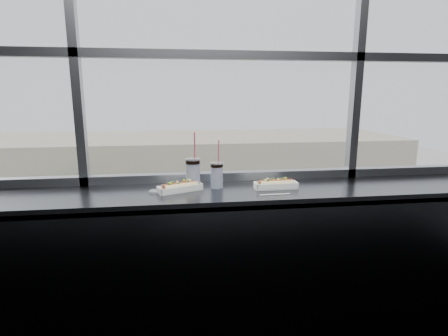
{
  "coord_description": "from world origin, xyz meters",
  "views": [
    {
      "loc": [
        -0.34,
        -1.03,
        1.73
      ],
      "look_at": [
        -0.04,
        1.23,
        1.25
      ],
      "focal_mm": 28.0,
      "sensor_mm": 36.0,
      "label": 1
    }
  ],
  "objects": [
    {
      "name": "wall_back_lower",
      "position": [
        0.0,
        1.5,
        0.55
      ],
      "size": [
        6.0,
        0.0,
        6.0
      ],
      "primitive_type": "plane",
      "rotation": [
        1.57,
        0.0,
        0.0
      ],
      "color": "black",
      "rests_on": "ground"
    },
    {
      "name": "window_glass",
      "position": [
        0.0,
        1.52,
        2.3
      ],
      "size": [
        6.0,
        0.0,
        6.0
      ],
      "primitive_type": "plane",
      "rotation": [
        1.57,
        0.0,
        0.0
      ],
      "color": "silver",
      "rests_on": "ground"
    },
    {
      "name": "window_mullions",
      "position": [
        0.0,
        1.5,
        2.3
      ],
      "size": [
        6.0,
        0.08,
        2.4
      ],
      "primitive_type": null,
      "color": "gray",
      "rests_on": "ground"
    },
    {
      "name": "counter",
      "position": [
        0.0,
        1.23,
        1.07
      ],
      "size": [
        6.0,
        0.55,
        0.06
      ],
      "primitive_type": "cube",
      "color": "#505358",
      "rests_on": "ground"
    },
    {
      "name": "counter_fascia",
      "position": [
        0.0,
        0.97,
        0.55
      ],
      "size": [
        6.0,
        0.04,
        1.04
      ],
      "primitive_type": "cube",
      "color": "#505358",
      "rests_on": "ground"
    },
    {
      "name": "hotdog_tray_left",
      "position": [
        -0.33,
        1.23,
        1.13
      ],
      "size": [
        0.31,
        0.2,
        0.07
      ],
      "rotation": [
        0.0,
        0.0,
        0.39
      ],
      "color": "white",
      "rests_on": "counter"
    },
    {
      "name": "hotdog_tray_right",
      "position": [
        0.32,
        1.21,
        1.13
      ],
      "size": [
        0.3,
        0.1,
        0.07
      ],
      "rotation": [
        0.0,
        0.0,
        0.02
      ],
      "color": "white",
      "rests_on": "counter"
    },
    {
      "name": "soda_cup_left",
      "position": [
        -0.24,
        1.31,
        1.21
      ],
      "size": [
        0.11,
        0.11,
        0.39
      ],
      "color": "white",
      "rests_on": "counter"
    },
    {
      "name": "soda_cup_right",
      "position": [
        -0.08,
        1.29,
        1.2
      ],
      "size": [
        0.09,
        0.09,
        0.33
      ],
      "color": "white",
      "rests_on": "counter"
    },
    {
      "name": "loose_straw",
      "position": [
        0.27,
        1.06,
        1.1
      ],
      "size": [
        0.2,
        0.02,
        0.01
      ],
      "primitive_type": "cylinder",
      "rotation": [
        0.0,
        1.57,
        0.04
      ],
      "color": "white",
      "rests_on": "counter"
    },
    {
      "name": "wrapper",
      "position": [
        -0.49,
        1.22,
        1.11
      ],
      "size": [
        0.1,
        0.07,
        0.02
      ],
      "primitive_type": "ellipsoid",
      "color": "silver",
      "rests_on": "counter"
    },
    {
      "name": "plaza_ground",
      "position": [
        0.0,
        45.0,
        -11.0
      ],
      "size": [
        120.0,
        120.0,
        0.0
      ],
      "primitive_type": "plane",
      "color": "beige",
      "rests_on": "ground"
    },
    {
      "name": "street_asphalt",
      "position": [
        0.0,
        21.5,
        -10.97
      ],
      "size": [
        80.0,
        10.0,
        0.06
      ],
      "primitive_type": "cube",
      "color": "black",
      "rests_on": "plaza_ground"
    },
    {
      "name": "far_sidewalk",
      "position": [
        0.0,
        29.5,
        -10.98
      ],
      "size": [
        80.0,
        6.0,
        0.04
      ],
      "primitive_type": "cube",
      "color": "beige",
      "rests_on": "plaza_ground"
    },
    {
      "name": "far_building",
      "position": [
        0.0,
        39.5,
        -7.0
      ],
      "size": [
        50.0,
        14.0,
        8.0
      ],
      "primitive_type": "cube",
      "color": "#BEB398",
      "rests_on": "plaza_ground"
    },
    {
      "name": "car_near_b",
      "position": [
        -6.57,
        17.5,
        -9.92
      ],
      "size": [
        3.33,
        6.4,
        2.04
      ],
      "primitive_type": "imported",
      "rotation": [
        0.0,
        0.0,
        1.7
      ],
      "color": "black",
      "rests_on": "street_asphalt"
    },
    {
      "name": "car_far_c",
      "position": [
        12.57,
        25.5,
        -9.92
      ],
      "size": [
        2.91,
        6.26,
        2.04
      ],
      "primitive_type": "imported",
      "rotation": [
        0.0,
        0.0,
        1.51
      ],
      "color": "white",
      "rests_on": "street_asphalt"
    },
    {
      "name": "car_far_b",
      "position": [
        2.39,
        25.5,
        -9.95
      ],
      "size": [
        2.78,
        6.06,
        1.98
      ],
      "primitive_type": "imported",
      "rotation": [
        0.0,
        0.0,
        1.62
      ],
      "color": "#AB1B00",
      "rests_on": "street_asphalt"
    },
    {
      "name": "car_near_d",
      "position": [
        5.37,
        17.5,
        -9.83
      ],
      "size": [
        3.4,
        6.89,
        2.22
      ],
      "primitive_type": "imported",
      "rotation": [
        0.0,
        0.0,
        1.67
      ],
      "color": "#B9B9B9",
      "rests_on": "street_asphalt"
    },
    {
      "name": "car_far_a",
      "position": [
        -8.43,
        25.5,
        -9.81
      ],
      "size": [
        3.71,
        7.12,
        2.27
      ],
      "primitive_type": "imported",
      "rotation": [
        0.0,
        0.0,
        1.44
      ],
      "color": "black",
      "rests_on": "street_asphalt"
    },
    {
      "name": "car_near_c",
      "position": [
        0.41,
        17.5,
        -9.78
      ],
      "size": [
        3.36,
        7.13,
        2.32
      ],
      "primitive_type": "imported",
      "rotation": [
        0.0,
        0.0,
        1.64
      ],
      "color": "#B03B2F",
      "rests_on": "street_asphalt"
    },
    {
      "name": "car_near_e",
      "position": [
        13.76,
        17.5,
        -9.83
      ],
      "size": [
        2.81,
        6.7,
        2.23
      ],
      "primitive_type": "imported",
      "rotation": [
        0.0,
        0.0,
        1.57
      ],
      "color": "#6146A8",
      "rests_on": "street_asphalt"
    },
    {
      "name": "pedestrian_b",
      "position": [
        0.92,
        28.64,
        -9.91
      ],
      "size": [
        0.7,
        0.93,
        2.09
      ],
      "primitive_type": "imported",
      "rotation": [
        0.0,
        0.0,
        1.57
      ],
      "color": "#66605B",
      "rests_on": "far_sidewalk"
    },
    {
      "name": "pedestrian_d",
      "position": [
        7.39,
        28.73,
        -9.9
      ],
      "size": [
        0.94,
        0.7,
        2.11
      ],
      "primitive_type": "imported",
      "color": "#66605B",
      "rests_on": "far_sidewalk"
    },
    {
      "name": "pedestrian_a",
      "position": [
        -7.4,
        30.03,
        -9.81
      ],
      "size": [
        0.77,
        1.02,
        2.3
      ],
      "primitive_type": "imported",
      "rotation": [
        0.0,
        0.0,
        1.57
      ],
      "color": "#66605B",
      "rests_on": "far_sidewalk"
    },
    {
      "name": "tree_left",
      "position": [
        -9.82,
        29.5,
        -7.19
      ],
      "size": [
        3.6,
        3.6,
        5.62
      ],
      "color": "#47382B",
      "rests_on": "far_sidewalk"
    },
    {
      "name": "tree_center",
      "position": [
        1.09,
        29.5,
        -7.85
      ],
      "size": [
        2.98,
        2.98,
        4.65
      ],
      "color": "#47382B",
      "rests_on": "far_sidewalk"
    },
    {
      "name": "tree_right",
      "position": [
        9.52,
        29.5,
        -7.83
      ],
      "size": [
        2.99,
        2.99,
        4.67
      ],
      "color": "#47382B",
      "rests_on": "far_sidewalk"
    }
  ]
}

